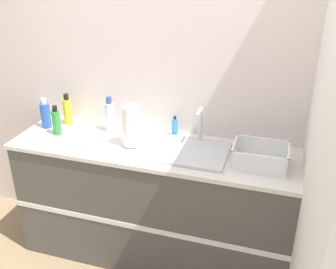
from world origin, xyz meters
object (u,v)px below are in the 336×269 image
Objects in this scene: bottle_yellow at (68,111)px; bottle_clear at (110,116)px; dish_rack at (260,158)px; bottle_green at (56,122)px; sink at (194,151)px; paper_towel_roll at (131,126)px; soap_dispenser at (175,127)px; bottle_blue at (46,115)px.

bottle_yellow is 0.91× the size of bottle_clear.
bottle_green reaches higher than dish_rack.
sink is 1.01m from bottle_green.
bottle_yellow is at bearing 95.17° from bottle_green.
soap_dispenser is (0.23, 0.24, -0.08)m from paper_towel_roll.
paper_towel_roll reaches higher than bottle_yellow.
sink is at bearing 176.73° from dish_rack.
bottle_yellow is (0.12, 0.11, 0.00)m from bottle_blue.
bottle_clear reaches higher than bottle_blue.
bottle_blue reaches higher than soap_dispenser.
soap_dispenser is at bearing 8.01° from bottle_clear.
bottle_blue is at bearing -170.95° from soap_dispenser.
soap_dispenser is (-0.62, 0.25, 0.02)m from dish_rack.
sink is 0.45m from paper_towel_roll.
soap_dispenser is (-0.20, 0.22, 0.05)m from sink.
soap_dispenser is at bearing 158.35° from dish_rack.
sink is 0.43m from dish_rack.
bottle_blue is at bearing -139.21° from bottle_yellow.
sink is 2.98× the size of soap_dispenser.
dish_rack is at bearing -0.59° from bottle_green.
bottle_clear reaches higher than sink.
bottle_yellow is (-1.45, 0.20, 0.06)m from dish_rack.
bottle_yellow is at bearing 170.23° from sink.
paper_towel_roll reaches higher than dish_rack.
paper_towel_roll is 1.09× the size of bottle_clear.
bottle_blue is (-0.72, 0.09, -0.04)m from paper_towel_roll.
bottle_yellow reaches higher than soap_dispenser.
soap_dispenser is (0.96, 0.15, -0.04)m from bottle_blue.
bottle_green is at bearing -164.10° from soap_dispenser.
soap_dispenser is at bearing 46.43° from paper_towel_roll.
bottle_clear is at bearing 143.51° from paper_towel_roll.
paper_towel_roll is at bearing -18.33° from bottle_yellow.
bottle_green is (-0.58, 0.01, -0.05)m from paper_towel_roll.
soap_dispenser is at bearing 9.05° from bottle_blue.
paper_towel_roll is 0.58m from bottle_green.
sink reaches higher than dish_rack.
bottle_blue is 0.49m from bottle_clear.
bottle_clear reaches higher than soap_dispenser.
bottle_yellow is at bearing 172.12° from dish_rack.
paper_towel_roll is 1.32× the size of bottle_green.
bottle_clear reaches higher than bottle_yellow.
bottle_clear is at bearing 25.80° from bottle_green.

